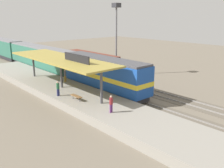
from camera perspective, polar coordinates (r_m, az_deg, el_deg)
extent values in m
plane|color=#706656|center=(36.28, -2.41, -0.15)|extent=(120.00, 120.00, 0.00)
cube|color=#5F5649|center=(35.09, -4.93, -0.71)|extent=(3.20, 110.00, 0.04)
cube|color=gray|center=(34.67, -5.88, -0.84)|extent=(0.10, 110.00, 0.16)
cube|color=gray|center=(35.50, -4.01, -0.40)|extent=(0.10, 110.00, 0.16)
cube|color=#5F5649|center=(37.92, 0.62, 0.60)|extent=(3.20, 110.00, 0.04)
cube|color=gray|center=(37.44, -0.19, 0.49)|extent=(0.10, 110.00, 0.16)
cube|color=gray|center=(38.38, 1.42, 0.87)|extent=(0.10, 110.00, 0.16)
cube|color=gray|center=(32.55, -11.42, -1.50)|extent=(6.00, 44.00, 0.90)
cylinder|color=#47474C|center=(25.57, -2.48, -0.67)|extent=(0.28, 0.28, 3.60)
cylinder|color=#47474C|center=(31.97, -11.64, 2.36)|extent=(0.28, 0.28, 3.60)
cylinder|color=#47474C|center=(38.96, -17.65, 4.31)|extent=(0.28, 0.28, 3.60)
cube|color=#A38E3D|center=(31.59, -11.83, 5.71)|extent=(5.20, 18.00, 0.20)
cube|color=black|center=(28.48, -8.20, 5.94)|extent=(0.12, 4.80, 0.90)
cylinder|color=#333338|center=(26.78, -7.47, -3.60)|extent=(0.07, 0.07, 0.42)
cylinder|color=#333338|center=(27.81, -8.99, -2.93)|extent=(0.07, 0.07, 0.42)
cube|color=brown|center=(27.21, -8.26, -2.76)|extent=(0.44, 1.70, 0.08)
cube|color=#28282D|center=(32.80, -1.93, -0.94)|extent=(2.60, 13.60, 0.70)
cube|color=#19479E|center=(32.26, -1.97, 2.63)|extent=(2.90, 14.40, 3.50)
cube|color=#47474C|center=(31.89, -2.00, 5.91)|extent=(2.78, 14.11, 0.24)
cube|color=yellow|center=(32.32, -1.96, 2.18)|extent=(2.93, 14.43, 0.56)
cube|color=#28282D|center=(47.63, -16.01, 3.72)|extent=(2.60, 19.20, 0.70)
cube|color=#2D6B56|center=(47.28, -16.20, 6.09)|extent=(2.90, 20.00, 3.30)
cube|color=slate|center=(47.03, -16.36, 8.21)|extent=(2.78, 19.60, 0.24)
cube|color=#28282D|center=(66.74, -24.00, 6.26)|extent=(2.60, 19.20, 0.70)
cube|color=#2D6B56|center=(66.49, -24.20, 7.96)|extent=(2.90, 20.00, 3.30)
cube|color=slate|center=(66.32, -24.37, 9.47)|extent=(2.78, 19.60, 0.24)
cube|color=#28282D|center=(42.31, -4.90, 2.82)|extent=(2.50, 11.20, 0.70)
cube|color=brown|center=(41.98, -4.95, 5.02)|extent=(2.80, 12.00, 2.60)
cube|color=maroon|center=(41.74, -5.00, 6.93)|extent=(2.69, 11.76, 0.24)
cylinder|color=slate|center=(41.33, 0.98, 9.59)|extent=(0.28, 0.28, 11.00)
cube|color=#333338|center=(41.12, 1.02, 17.72)|extent=(1.10, 1.10, 0.70)
cylinder|color=#663375|center=(23.51, -0.38, -5.70)|extent=(0.16, 0.16, 0.84)
cylinder|color=#663375|center=(23.63, -0.05, -5.59)|extent=(0.16, 0.16, 0.84)
cylinder|color=maroon|center=(23.31, -0.22, -3.95)|extent=(0.34, 0.34, 0.64)
sphere|color=tan|center=(23.17, -0.22, -2.94)|extent=(0.23, 0.23, 0.23)
cylinder|color=olive|center=(34.91, -10.86, 1.18)|extent=(0.16, 0.16, 0.84)
cylinder|color=olive|center=(35.00, -10.61, 1.23)|extent=(0.16, 0.16, 0.84)
cylinder|color=#4C4C51|center=(34.78, -10.80, 2.39)|extent=(0.34, 0.34, 0.64)
sphere|color=tan|center=(34.68, -10.83, 3.09)|extent=(0.23, 0.23, 0.23)
cylinder|color=navy|center=(28.97, -12.46, -1.91)|extent=(0.16, 0.16, 0.84)
cylinder|color=navy|center=(29.06, -12.16, -1.84)|extent=(0.16, 0.16, 0.84)
cylinder|color=#23603D|center=(28.81, -12.39, -0.47)|extent=(0.34, 0.34, 0.64)
sphere|color=tan|center=(28.69, -12.44, 0.37)|extent=(0.23, 0.23, 0.23)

